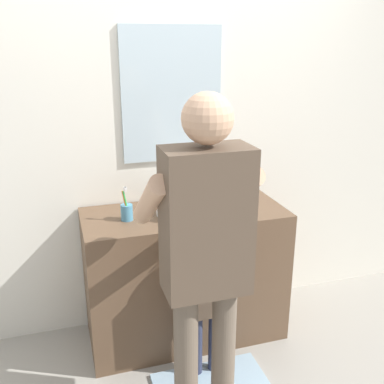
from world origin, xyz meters
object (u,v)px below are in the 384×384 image
Objects in this scene: toothbrush_cup at (127,211)px; soap_bottle at (239,194)px; adult_parent at (205,242)px; child_toddler at (205,294)px.

toothbrush_cup is 1.25× the size of soap_bottle.
soap_bottle is 0.10× the size of adult_parent.
toothbrush_cup reaches higher than child_toddler.
toothbrush_cup is 0.74m from adult_parent.
adult_parent is (-0.12, -0.32, 0.48)m from child_toddler.
toothbrush_cup is at bearing 109.32° from adult_parent.
adult_parent reaches higher than child_toddler.
toothbrush_cup is 0.23× the size of child_toddler.
adult_parent is at bearing -109.93° from child_toddler.
soap_bottle is at bearing 3.92° from toothbrush_cup.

